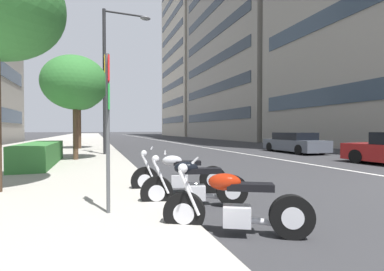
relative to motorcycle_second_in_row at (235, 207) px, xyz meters
The scene contains 14 objects.
sidewalk_right_plaza 30.26m from the motorcycle_second_in_row, ahead, with size 160.00×9.10×0.15m, color #A39E93.
lane_centre_stripe 35.53m from the motorcycle_second_in_row, 11.25° to the right, with size 110.00×0.16×0.01m, color silver.
motorcycle_second_in_row is the anchor object (origin of this frame).
motorcycle_under_tarp 1.48m from the motorcycle_second_in_row, ahead, with size 0.76×2.04×1.09m.
motorcycle_nearest_camera 2.65m from the motorcycle_second_in_row, ahead, with size 0.77×2.19×1.10m.
car_mid_block_traffic 15.07m from the motorcycle_second_in_row, 44.24° to the right, with size 4.60×2.07×1.32m.
parking_sign_by_curb 2.44m from the motorcycle_second_in_row, 53.60° to the left, with size 0.32×0.06×2.57m.
street_lamp_with_banners 13.08m from the motorcycle_second_in_row, ahead, with size 1.26×2.67×7.99m.
clipped_hedge_bed 9.20m from the motorcycle_second_in_row, 24.62° to the left, with size 4.77×1.10×0.84m, color #337033.
street_tree_mid_sidewalk 10.67m from the motorcycle_second_in_row, 15.16° to the left, with size 2.85×2.85×4.68m.
street_tree_near_plaza_corner 18.18m from the motorcycle_second_in_row, ahead, with size 2.97×2.97×5.30m.
pedestrian_on_plaza 18.72m from the motorcycle_second_in_row, ahead, with size 0.44×0.32×1.68m.
office_tower_far_left_down_avenue 49.77m from the motorcycle_second_in_row, 34.51° to the right, with size 25.40×17.61×46.32m.
office_tower_mid_left 70.20m from the motorcycle_second_in_row, 22.00° to the right, with size 20.45×16.81×49.51m.
Camera 1 is at (-3.11, 8.78, 1.49)m, focal length 24.83 mm.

